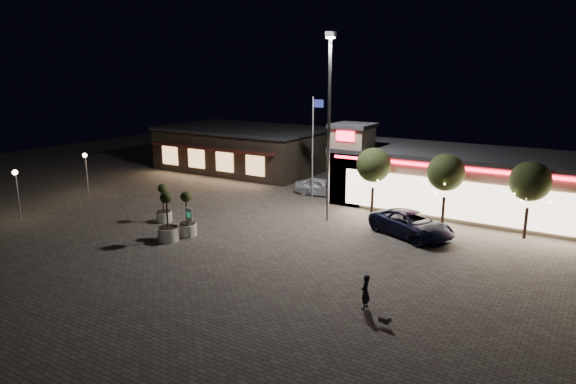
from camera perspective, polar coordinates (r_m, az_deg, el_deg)
The scene contains 18 objects.
ground at distance 29.87m, azimuth -6.29°, elevation -6.30°, with size 90.00×90.00×0.00m, color #6B6257.
retail_building at distance 39.42m, azimuth 19.55°, elevation 1.21°, with size 20.40×8.40×6.10m.
restaurant_building at distance 53.08m, azimuth -4.92°, elevation 4.90°, with size 16.40×11.00×4.30m.
floodlight_pole at distance 33.89m, azimuth 4.59°, elevation 8.29°, with size 0.60×0.40×12.38m.
flagpole at distance 40.36m, azimuth 2.89°, elevation 5.91°, with size 0.95×0.10×8.00m.
lamp_post_west at distance 44.68m, azimuth -21.55°, elevation 2.75°, with size 0.36×0.36×3.48m.
lamp_post_south at distance 39.29m, azimuth -27.94°, elevation 0.73°, with size 0.36×0.36×3.48m.
string_tree_a at distance 36.23m, azimuth 9.50°, elevation 2.96°, with size 2.42×2.42×4.79m.
string_tree_b at distance 34.67m, azimuth 17.14°, elevation 2.07°, with size 2.42×2.42×4.79m.
string_tree_c at distance 33.79m, azimuth 25.32°, elevation 1.07°, with size 2.42×2.42×4.79m.
pickup_truck at distance 32.53m, azimuth 13.57°, elevation -3.50°, with size 2.57×5.58×1.55m, color black.
white_sedan at distance 41.90m, azimuth 3.61°, elevation 0.58°, with size 1.68×4.17×1.42m, color white.
pedestrian at distance 22.70m, azimuth 8.59°, elevation -10.90°, with size 0.56×0.37×1.54m, color black.
dog at distance 21.55m, azimuth 10.81°, elevation -13.80°, with size 0.56×0.23×0.30m.
planter_left at distance 35.63m, azimuth -13.64°, elevation -1.96°, with size 1.06×1.06×2.62m.
planter_mid at distance 31.61m, azimuth -13.21°, elevation -3.67°, with size 1.24×1.24×3.04m.
planter_right at distance 32.36m, azimuth -11.15°, elevation -3.29°, with size 1.15×1.15×2.83m.
valet_sign at distance 31.64m, azimuth -10.93°, elevation -2.78°, with size 0.63×0.21×1.92m.
Camera 1 is at (17.56, -21.95, 10.11)m, focal length 32.00 mm.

